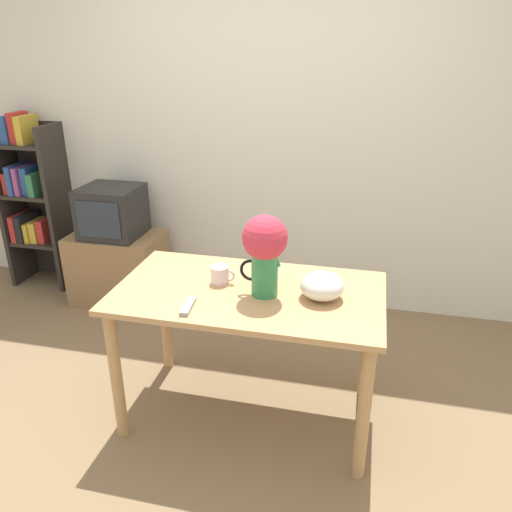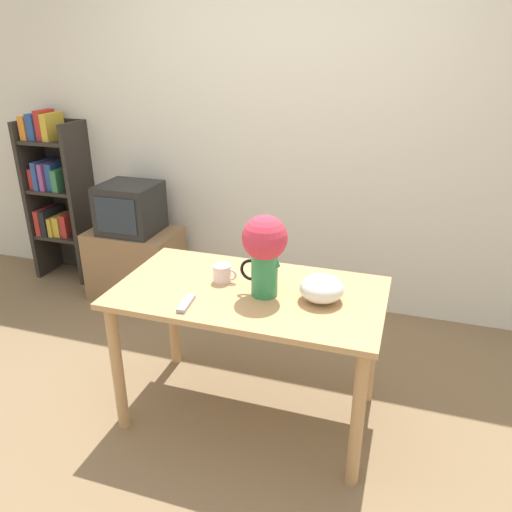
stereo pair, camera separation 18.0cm
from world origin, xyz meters
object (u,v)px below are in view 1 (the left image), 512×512
(flower_vase, at_px, (265,247))
(tv_set, at_px, (112,212))
(coffee_mug, at_px, (220,275))
(white_bowl, at_px, (322,286))

(flower_vase, distance_m, tv_set, 1.79)
(tv_set, bearing_deg, flower_vase, -37.62)
(coffee_mug, bearing_deg, flower_vase, -16.15)
(coffee_mug, xyz_separation_m, white_bowl, (0.52, -0.05, 0.02))
(coffee_mug, distance_m, white_bowl, 0.52)
(coffee_mug, bearing_deg, white_bowl, -5.13)
(flower_vase, distance_m, white_bowl, 0.33)
(tv_set, bearing_deg, coffee_mug, -41.12)
(white_bowl, distance_m, tv_set, 1.98)
(white_bowl, relative_size, tv_set, 0.50)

